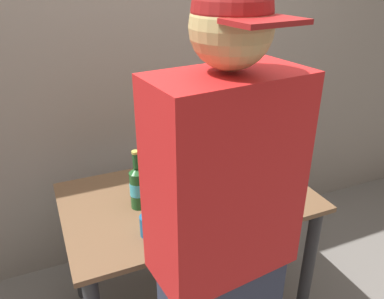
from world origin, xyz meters
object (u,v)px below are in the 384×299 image
(beer_bottle_green, at_px, (172,175))
(laptop, at_px, (244,171))
(person_figure, at_px, (221,260))
(beer_bottle_amber, at_px, (138,187))
(coffee_mug, at_px, (150,225))
(beer_bottle_brown, at_px, (143,174))

(beer_bottle_green, bearing_deg, laptop, 3.60)
(person_figure, bearing_deg, beer_bottle_amber, 99.54)
(person_figure, bearing_deg, beer_bottle_green, 83.91)
(beer_bottle_amber, bearing_deg, coffee_mug, -93.75)
(beer_bottle_amber, xyz_separation_m, person_figure, (0.11, -0.64, 0.04))
(laptop, xyz_separation_m, beer_bottle_green, (-0.42, -0.03, 0.08))
(beer_bottle_brown, bearing_deg, beer_bottle_green, -35.43)
(person_figure, bearing_deg, coffee_mug, 106.15)
(beer_bottle_amber, bearing_deg, beer_bottle_green, 2.55)
(person_figure, xyz_separation_m, coffee_mug, (-0.12, 0.42, -0.11))
(laptop, xyz_separation_m, coffee_mug, (-0.61, -0.25, -0.00))
(beer_bottle_amber, distance_m, beer_bottle_green, 0.18)
(beer_bottle_green, relative_size, person_figure, 0.19)
(coffee_mug, bearing_deg, beer_bottle_green, 49.89)
(beer_bottle_amber, relative_size, coffee_mug, 2.62)
(laptop, xyz_separation_m, beer_bottle_amber, (-0.59, -0.03, 0.06))
(laptop, relative_size, person_figure, 0.18)
(person_figure, height_order, coffee_mug, person_figure)
(laptop, distance_m, person_figure, 0.83)
(laptop, bearing_deg, beer_bottle_green, -176.40)
(beer_bottle_brown, distance_m, beer_bottle_amber, 0.11)
(beer_bottle_amber, height_order, person_figure, person_figure)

